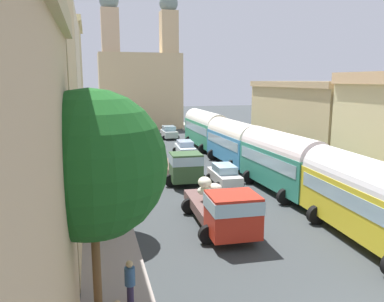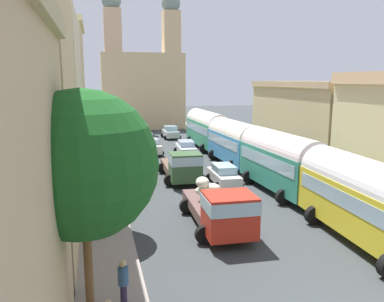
% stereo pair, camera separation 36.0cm
% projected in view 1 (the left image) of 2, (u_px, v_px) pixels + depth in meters
% --- Properties ---
extents(ground_plane, '(154.00, 154.00, 0.00)m').
position_uv_depth(ground_plane, '(178.00, 162.00, 36.52)').
color(ground_plane, '#353A3C').
extents(sidewalk_left, '(2.50, 70.00, 0.14)m').
position_uv_depth(sidewalk_left, '(100.00, 165.00, 34.68)').
color(sidewalk_left, gray).
rests_on(sidewalk_left, ground).
extents(sidewalk_right, '(2.50, 70.00, 0.14)m').
position_uv_depth(sidewalk_right, '(249.00, 157.00, 38.33)').
color(sidewalk_right, '#989A88').
rests_on(sidewalk_right, ground).
extents(building_left_1, '(5.84, 9.20, 11.96)m').
position_uv_depth(building_left_1, '(5.00, 119.00, 16.55)').
color(building_left_1, '#CBB585').
rests_on(building_left_1, ground).
extents(building_left_2, '(5.51, 12.53, 12.11)m').
position_uv_depth(building_left_2, '(40.00, 102.00, 27.35)').
color(building_left_2, beige).
rests_on(building_left_2, ground).
extents(building_left_3, '(5.05, 10.09, 13.29)m').
position_uv_depth(building_left_3, '(59.00, 90.00, 38.88)').
color(building_left_3, '#C9B67F').
rests_on(building_left_3, ground).
extents(building_right_2, '(4.50, 13.69, 7.53)m').
position_uv_depth(building_right_2, '(303.00, 124.00, 34.53)').
color(building_right_2, tan).
rests_on(building_right_2, ground).
extents(distant_church, '(12.73, 6.17, 20.59)m').
position_uv_depth(distant_church, '(140.00, 84.00, 60.93)').
color(distant_church, tan).
rests_on(distant_church, ground).
extents(parked_bus_0, '(3.58, 9.55, 4.02)m').
position_uv_depth(parked_bus_0, '(374.00, 199.00, 17.78)').
color(parked_bus_0, yellow).
rests_on(parked_bus_0, ground).
extents(parked_bus_1, '(3.43, 8.41, 4.16)m').
position_uv_depth(parked_bus_1, '(281.00, 159.00, 26.32)').
color(parked_bus_1, '#318B73').
rests_on(parked_bus_1, ground).
extents(parked_bus_2, '(3.38, 8.24, 4.05)m').
position_uv_depth(parked_bus_2, '(234.00, 141.00, 34.89)').
color(parked_bus_2, '#3C86BC').
rests_on(parked_bus_2, ground).
extents(parked_bus_3, '(3.23, 9.66, 4.22)m').
position_uv_depth(parked_bus_3, '(205.00, 128.00, 43.43)').
color(parked_bus_3, '#359068').
rests_on(parked_bus_3, ground).
extents(cargo_truck_0, '(3.37, 7.21, 2.42)m').
position_uv_depth(cargo_truck_0, '(223.00, 208.00, 19.45)').
color(cargo_truck_0, '#B32617').
rests_on(cargo_truck_0, ground).
extents(cargo_truck_1, '(3.27, 6.94, 2.46)m').
position_uv_depth(cargo_truck_1, '(182.00, 166.00, 29.07)').
color(cargo_truck_1, '#33522E').
rests_on(cargo_truck_1, ground).
extents(car_0, '(2.24, 3.84, 1.64)m').
position_uv_depth(car_0, '(150.00, 147.00, 39.95)').
color(car_0, beige).
rests_on(car_0, ground).
extents(car_1, '(2.31, 3.92, 1.43)m').
position_uv_depth(car_1, '(144.00, 138.00, 46.38)').
color(car_1, '#A92E28').
rests_on(car_1, ground).
extents(car_2, '(2.25, 4.11, 1.52)m').
position_uv_depth(car_2, '(224.00, 175.00, 28.35)').
color(car_2, silver).
rests_on(car_2, ground).
extents(car_3, '(2.42, 4.41, 1.49)m').
position_uv_depth(car_3, '(185.00, 148.00, 39.73)').
color(car_3, silver).
rests_on(car_3, ground).
extents(car_4, '(2.32, 3.78, 1.67)m').
position_uv_depth(car_4, '(169.00, 132.00, 50.96)').
color(car_4, silver).
rests_on(car_4, ground).
extents(pedestrian_0, '(0.47, 0.47, 1.82)m').
position_uv_depth(pedestrian_0, '(130.00, 283.00, 12.69)').
color(pedestrian_0, '#2C2440').
rests_on(pedestrian_0, ground).
extents(pedestrian_2, '(0.38, 0.38, 1.84)m').
position_uv_depth(pedestrian_2, '(106.00, 162.00, 31.50)').
color(pedestrian_2, '#7E7352').
rests_on(pedestrian_2, ground).
extents(pedestrian_3, '(0.51, 0.51, 1.88)m').
position_uv_depth(pedestrian_3, '(113.00, 191.00, 23.09)').
color(pedestrian_3, slate).
rests_on(pedestrian_3, ground).
extents(roadside_tree_0, '(4.14, 4.14, 7.42)m').
position_uv_depth(roadside_tree_0, '(92.00, 165.00, 10.44)').
color(roadside_tree_0, brown).
rests_on(roadside_tree_0, ground).
extents(roadside_tree_1, '(3.86, 3.86, 6.71)m').
position_uv_depth(roadside_tree_1, '(91.00, 140.00, 18.78)').
color(roadside_tree_1, brown).
rests_on(roadside_tree_1, ground).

